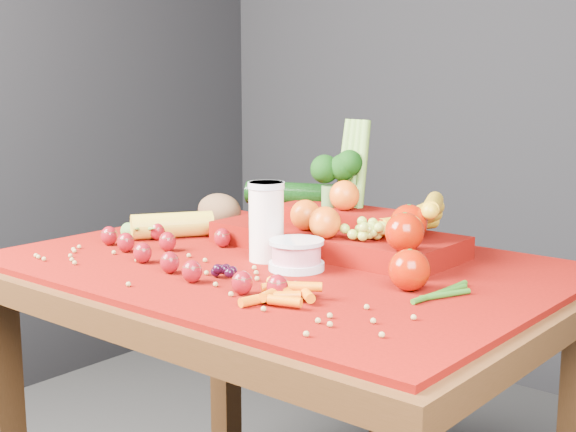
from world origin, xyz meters
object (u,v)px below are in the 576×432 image
Objects in this scene: table at (282,314)px; milk_glass at (266,219)px; produce_mound at (346,224)px; yogurt_bowl at (296,254)px.

milk_glass is (-0.03, -0.01, 0.19)m from table.
milk_glass is 0.26× the size of produce_mound.
produce_mound is at bearing 96.51° from yogurt_bowl.
produce_mound is at bearing 75.89° from table.
table is 0.19m from milk_glass.
yogurt_bowl is (0.09, -0.02, -0.05)m from milk_glass.
produce_mound is (-0.02, 0.19, 0.03)m from yogurt_bowl.
produce_mound is (0.04, 0.16, 0.16)m from table.
milk_glass is 0.18m from produce_mound.
table is at bearing 18.47° from milk_glass.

